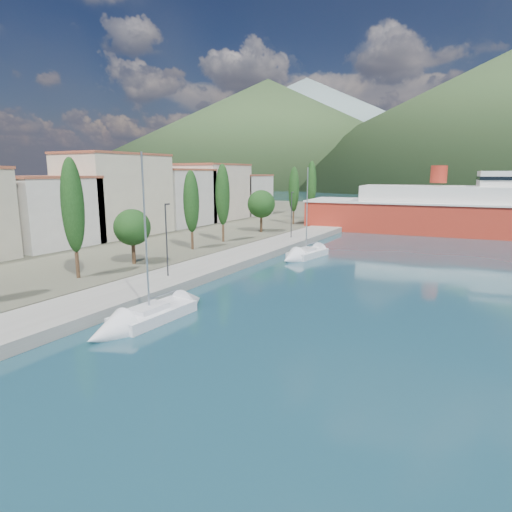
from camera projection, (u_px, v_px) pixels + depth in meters
The scene contains 9 objects.
ground at pixel (436, 206), 122.04m from camera, with size 1400.00×1400.00×0.00m, color #1A3F4D.
quay at pixel (237, 258), 45.66m from camera, with size 5.00×88.00×0.80m, color gray.
land_strip at pixel (77, 227), 72.40m from camera, with size 70.00×148.00×0.70m, color #565644.
town_buildings at pixel (146, 198), 65.01m from camera, with size 9.20×69.20×11.30m.
tree_row at pixel (222, 202), 53.47m from camera, with size 4.05×62.20×10.81m.
lamp_posts at pixel (171, 236), 35.87m from camera, with size 0.15×49.01×6.06m.
sailboat_near at pixel (131, 324), 25.95m from camera, with size 2.70×8.09×11.50m.
sailboat_mid at pixel (299, 256), 46.93m from camera, with size 3.50×7.65×10.83m.
ferry at pixel (492, 213), 64.75m from camera, with size 56.44×17.69×11.02m.
Camera 1 is at (14.56, -12.13, 9.33)m, focal length 30.00 mm.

